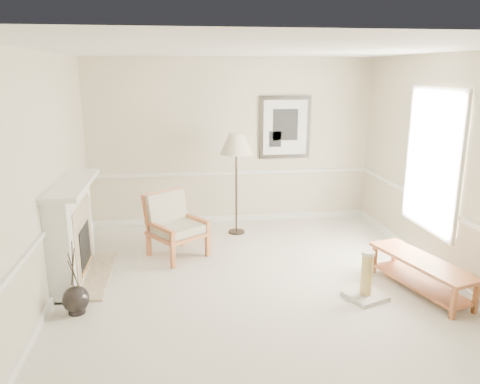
# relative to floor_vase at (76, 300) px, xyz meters

# --- Properties ---
(ground) EXTENTS (5.50, 5.50, 0.00)m
(ground) POSITION_rel_floor_vase_xyz_m (2.15, 0.38, -0.16)
(ground) COLOR silver
(ground) RESTS_ON ground
(room) EXTENTS (5.04, 5.54, 2.92)m
(room) POSITION_rel_floor_vase_xyz_m (2.29, 0.45, 1.71)
(room) COLOR beige
(room) RESTS_ON ground
(fireplace) EXTENTS (0.64, 1.64, 1.31)m
(fireplace) POSITION_rel_floor_vase_xyz_m (-0.19, 0.98, 0.48)
(fireplace) COLOR white
(fireplace) RESTS_ON ground
(floor_vase) EXTENTS (0.30, 0.30, 0.88)m
(floor_vase) POSITION_rel_floor_vase_xyz_m (0.00, 0.00, 0.00)
(floor_vase) COLOR black
(floor_vase) RESTS_ON ground
(armchair) EXTENTS (1.01, 1.02, 0.94)m
(armchair) POSITION_rel_floor_vase_xyz_m (1.10, 1.64, 0.34)
(armchair) COLOR #AE6338
(armchair) RESTS_ON ground
(floor_lamp) EXTENTS (0.69, 0.69, 1.69)m
(floor_lamp) POSITION_rel_floor_vase_xyz_m (2.15, 2.46, 1.32)
(floor_lamp) COLOR black
(floor_lamp) RESTS_ON ground
(bench) EXTENTS (0.81, 1.54, 0.42)m
(bench) POSITION_rel_floor_vase_xyz_m (4.14, -0.01, 0.12)
(bench) COLOR #AE6338
(bench) RESTS_ON ground
(scratching_post) EXTENTS (0.54, 0.54, 0.60)m
(scratching_post) POSITION_rel_floor_vase_xyz_m (3.39, -0.10, 0.03)
(scratching_post) COLOR silver
(scratching_post) RESTS_ON ground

